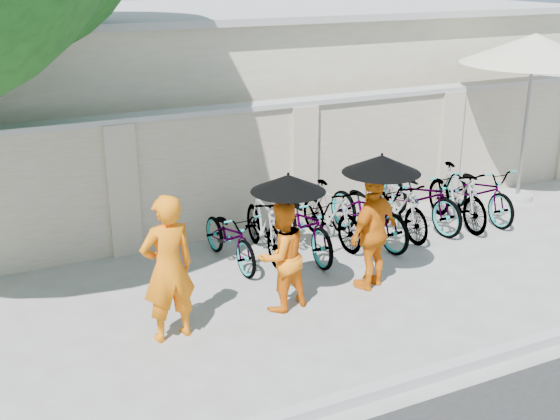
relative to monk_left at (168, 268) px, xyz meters
name	(u,v)px	position (x,y,z in m)	size (l,w,h in m)	color
ground	(275,329)	(1.17, -0.36, -0.88)	(80.00, 80.00, 0.00)	#A7A7A7
kerb	(349,399)	(1.17, -2.06, -0.82)	(40.00, 0.16, 0.12)	#A3A3A3
compound_wall	(244,172)	(2.17, 2.84, 0.12)	(20.00, 0.30, 2.00)	beige
building_behind	(216,92)	(3.17, 6.64, 0.72)	(14.00, 6.00, 3.20)	beige
monk_left	(168,268)	(0.00, 0.00, 0.00)	(0.64, 0.42, 1.77)	orange
monk_center	(281,256)	(1.49, 0.10, -0.17)	(0.69, 0.54, 1.43)	orange
parasol_center	(288,183)	(1.54, 0.02, 0.80)	(0.91, 0.91, 0.98)	black
monk_right	(373,232)	(2.87, 0.13, -0.09)	(0.93, 0.39, 1.59)	orange
parasol_right	(382,164)	(2.89, 0.05, 0.86)	(1.02, 1.02, 0.96)	black
patio_umbrella	(534,50)	(7.34, 2.06, 1.84)	(3.01, 3.01, 3.02)	#A3A3A3
bike_0	(230,236)	(1.44, 1.67, -0.46)	(0.57, 1.63, 0.85)	gray
bike_1	(264,224)	(2.01, 1.76, -0.39)	(0.46, 1.64, 0.99)	gray
bike_2	(305,224)	(2.58, 1.53, -0.40)	(0.64, 1.84, 0.97)	gray
bike_3	(331,214)	(3.15, 1.73, -0.40)	(0.45, 1.60, 0.96)	gray
bike_4	(369,211)	(3.73, 1.55, -0.38)	(0.67, 1.92, 1.01)	gray
bike_5	(398,207)	(4.30, 1.56, -0.41)	(0.45, 1.59, 0.95)	gray
bike_6	(421,197)	(4.87, 1.75, -0.38)	(0.67, 1.93, 1.01)	gray
bike_7	(457,196)	(5.44, 1.52, -0.38)	(0.48, 1.68, 1.01)	gray
bike_8	(479,191)	(6.02, 1.64, -0.41)	(0.63, 1.80, 0.95)	gray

